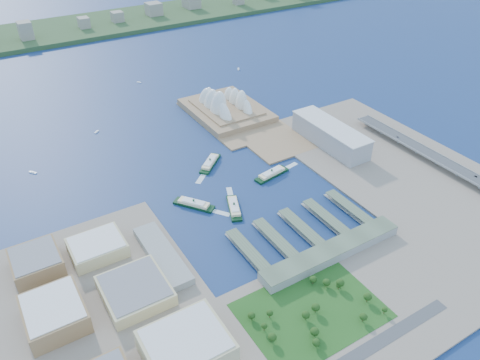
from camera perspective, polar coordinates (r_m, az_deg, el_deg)
ground at (r=672.04m, az=2.54°, el=-3.05°), size 3000.00×3000.00×0.00m
west_land at (r=529.04m, az=-14.79°, el=-17.45°), size 220.00×390.00×3.00m
south_land at (r=556.66m, az=14.94°, el=-14.10°), size 720.00×180.00×3.00m
east_land at (r=782.45m, az=19.46°, el=0.88°), size 240.00×500.00×3.00m
peninsula at (r=907.44m, az=-0.90°, el=7.74°), size 135.00×220.00×3.00m
far_shore at (r=1506.28m, az=-19.52°, el=17.02°), size 2200.00×260.00×12.00m
opera_house at (r=908.80m, az=-1.71°, el=9.91°), size 134.00×180.00×58.00m
toaster_building at (r=817.60m, az=10.94°, el=5.41°), size 45.00×155.00×35.00m
expressway at (r=816.93m, az=22.85°, el=2.17°), size 26.00×340.00×11.85m
west_buildings at (r=540.90m, az=-16.27°, el=-13.84°), size 200.00×280.00×27.00m
ferry_wharves at (r=629.48m, az=7.41°, el=-5.83°), size 184.00×90.00×9.30m
terminal_building at (r=594.33m, az=11.08°, el=-8.60°), size 200.00×28.00×12.00m
park at (r=528.21m, az=8.74°, el=-14.90°), size 150.00×110.00×16.00m
far_skyline at (r=1478.75m, az=-19.57°, el=18.08°), size 1900.00×140.00×55.00m
ferry_a at (r=669.36m, az=-5.66°, el=-2.77°), size 48.29×57.63×11.41m
ferry_b at (r=758.22m, az=-3.67°, el=2.25°), size 55.91×52.17×11.54m
ferry_c at (r=660.24m, az=-0.73°, el=-3.19°), size 36.02×59.93×11.09m
ferry_d at (r=731.12m, az=3.90°, el=0.90°), size 63.08×26.02×11.59m
boat_a at (r=808.12m, az=-23.94°, el=0.87°), size 10.73×12.69×2.58m
boat_b at (r=892.58m, az=-17.08°, el=5.65°), size 9.92×9.22×2.71m
boat_c at (r=1136.17m, az=-0.18°, el=13.39°), size 10.05×13.55×3.01m
boat_e at (r=1085.73m, az=-12.22°, el=11.58°), size 8.38×9.93×2.44m
car_b at (r=787.81m, az=26.81°, el=0.40°), size 1.56×4.48×1.48m
car_c at (r=851.24m, az=18.69°, el=4.98°), size 2.06×5.08×1.47m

